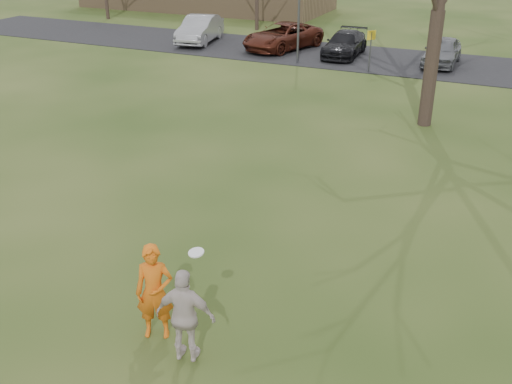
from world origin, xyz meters
TOP-DOWN VIEW (x-y plane):
  - ground at (0.00, 0.00)m, footprint 120.00×120.00m
  - parking_strip at (0.00, 25.00)m, footprint 62.00×6.50m
  - player_defender at (-0.38, 0.30)m, footprint 0.84×0.71m
  - car_1 at (-13.31, 24.99)m, footprint 2.53×5.02m
  - car_2 at (-7.98, 25.26)m, footprint 3.91×5.77m
  - car_3 at (-4.20, 25.05)m, footprint 2.02×4.54m
  - car_4 at (1.03, 25.09)m, footprint 1.66×4.11m
  - catching_play at (0.56, -0.15)m, footprint 1.13×0.67m
  - sign_yellow at (-2.00, 22.00)m, footprint 0.35×0.35m

SIDE VIEW (x-z plane):
  - ground at x=0.00m, z-range 0.00..0.00m
  - parking_strip at x=0.00m, z-range 0.00..0.04m
  - car_3 at x=-4.20m, z-range 0.04..1.33m
  - car_4 at x=1.03m, z-range 0.04..1.44m
  - car_2 at x=-7.98m, z-range 0.04..1.51m
  - car_1 at x=-13.31m, z-range 0.04..1.62m
  - player_defender at x=-0.38m, z-range 0.00..1.94m
  - catching_play at x=0.56m, z-range -0.04..2.10m
  - sign_yellow at x=-2.00m, z-range 0.41..2.49m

